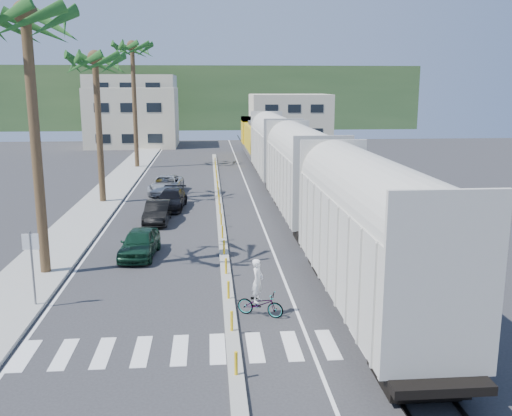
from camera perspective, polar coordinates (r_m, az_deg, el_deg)
The scene contains 16 objects.
ground at distance 20.66m, azimuth -2.56°, elevation -11.39°, with size 140.00×140.00×0.00m, color #28282B.
sidewalk at distance 45.36m, azimuth -14.64°, elevation 1.35°, with size 3.00×90.00×0.15m, color gray.
rails at distance 47.98m, azimuth 2.08°, elevation 2.25°, with size 1.56×100.00×0.06m.
median at distance 39.74m, azimuth -3.70°, elevation 0.25°, with size 0.45×60.00×0.85m.
crosswalk at distance 18.84m, azimuth -2.31°, elevation -13.80°, with size 14.00×2.20×0.01m, color silver.
lane_markings at distance 44.72m, azimuth -6.59°, elevation 1.42°, with size 9.42×90.00×0.01m.
freight_train at distance 40.65m, azimuth 3.30°, elevation 4.55°, with size 3.00×60.94×5.85m.
palm_trees at distance 42.37m, azimuth -15.41°, elevation 15.17°, with size 3.50×37.20×13.75m.
street_sign at distance 22.83m, azimuth -21.51°, elevation -4.68°, with size 0.60×0.08×3.00m.
buildings at distance 90.85m, azimuth -8.52°, elevation 9.53°, with size 38.00×27.00×10.00m.
hillside at distance 118.96m, azimuth -4.54°, elevation 10.99°, with size 80.00×20.00×12.00m, color #385628.
car_lead at distance 28.60m, azimuth -11.57°, elevation -3.44°, with size 1.96×4.18×1.38m, color #103120.
car_second at distance 35.43m, azimuth -9.82°, elevation -0.41°, with size 1.56×4.08×1.33m, color black.
car_third at distance 39.31m, azimuth -8.49°, elevation 0.86°, with size 2.24×4.68×1.32m, color black.
car_rear at distance 45.05m, azimuth -8.98°, elevation 2.32°, with size 2.73×5.18×1.39m, color #B1B3B7.
cyclist at distance 20.98m, azimuth 0.37°, elevation -9.04°, with size 1.94×2.22×2.15m.
Camera 1 is at (-0.68, -18.93, 8.23)m, focal length 40.00 mm.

